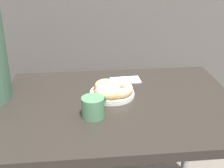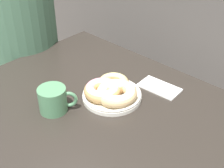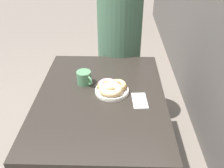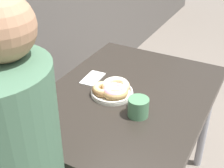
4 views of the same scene
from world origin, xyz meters
name	(u,v)px [view 3 (image 3 of 4)]	position (x,y,z in m)	size (l,w,h in m)	color
dining_table	(101,106)	(0.00, 0.28, 0.65)	(1.06, 0.78, 0.73)	#28231E
donut_plate	(112,88)	(-0.03, 0.35, 0.76)	(0.23, 0.22, 0.06)	silver
coffee_mug	(84,78)	(-0.13, 0.17, 0.78)	(0.11, 0.11, 0.09)	#4C7F56
person_figure	(120,46)	(-0.69, 0.39, 0.75)	(0.38, 0.36, 1.37)	#232838
napkin	(140,101)	(0.05, 0.52, 0.74)	(0.16, 0.09, 0.01)	white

